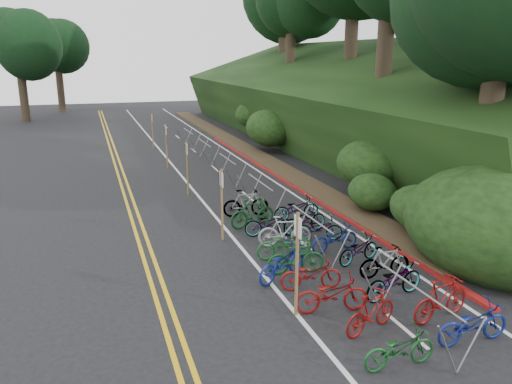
% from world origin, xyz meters
% --- Properties ---
extents(ground, '(120.00, 120.00, 0.00)m').
position_xyz_m(ground, '(0.00, 0.00, 0.00)').
color(ground, black).
rests_on(ground, ground).
extents(road_markings, '(7.47, 80.00, 0.01)m').
position_xyz_m(road_markings, '(0.63, 10.10, 0.00)').
color(road_markings, gold).
rests_on(road_markings, ground).
extents(red_curb, '(0.25, 28.00, 0.10)m').
position_xyz_m(red_curb, '(5.70, 12.00, 0.05)').
color(red_curb, maroon).
rests_on(red_curb, ground).
extents(embankment, '(14.30, 48.14, 9.11)m').
position_xyz_m(embankment, '(12.96, 19.04, 2.57)').
color(embankment, black).
rests_on(embankment, ground).
extents(bike_rack_front, '(1.16, 2.99, 1.21)m').
position_xyz_m(bike_rack_front, '(3.06, -2.31, 0.88)').
color(bike_rack_front, gray).
rests_on(bike_rack_front, ground).
extents(bike_racks_rest, '(1.14, 23.00, 1.17)m').
position_xyz_m(bike_racks_rest, '(3.00, 13.00, 0.85)').
color(bike_racks_rest, gray).
rests_on(bike_racks_rest, ground).
extents(signpost_near, '(0.08, 0.40, 2.62)m').
position_xyz_m(signpost_near, '(0.97, -0.52, 1.50)').
color(signpost_near, brown).
rests_on(signpost_near, ground).
extents(signposts_rest, '(0.08, 18.40, 2.50)m').
position_xyz_m(signposts_rest, '(0.60, 14.00, 1.43)').
color(signposts_rest, brown).
rests_on(signposts_rest, ground).
extents(bike_front, '(1.45, 1.96, 0.98)m').
position_xyz_m(bike_front, '(1.39, 1.49, 0.49)').
color(bike_front, navy).
rests_on(bike_front, ground).
extents(bike_valet, '(3.17, 12.13, 1.09)m').
position_xyz_m(bike_valet, '(2.94, 2.06, 0.48)').
color(bike_valet, '#144C1E').
rests_on(bike_valet, ground).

